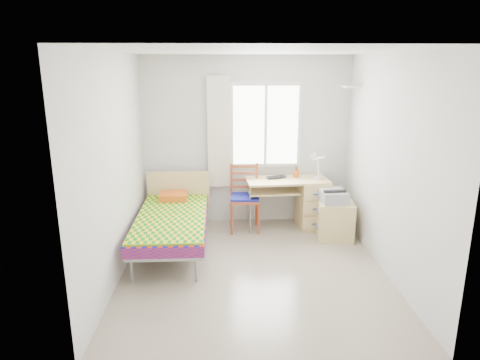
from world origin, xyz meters
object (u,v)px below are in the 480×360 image
chair (245,194)px  desk (308,201)px  printer (333,196)px  bed (172,219)px  cabinet (335,220)px

chair → desk: bearing=4.5°
chair → printer: chair is taller
bed → printer: (2.27, 0.30, 0.22)m
printer → chair: bearing=159.2°
desk → cabinet: (0.32, -0.46, -0.15)m
bed → desk: 2.13m
bed → desk: (2.00, 0.72, -0.00)m
bed → chair: chair is taller
chair → cabinet: (1.29, -0.43, -0.29)m
desk → printer: 0.55m
chair → printer: size_ratio=2.35×
desk → printer: size_ratio=2.96×
desk → printer: bearing=-61.9°
chair → cabinet: chair is taller
cabinet → printer: bearing=146.5°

